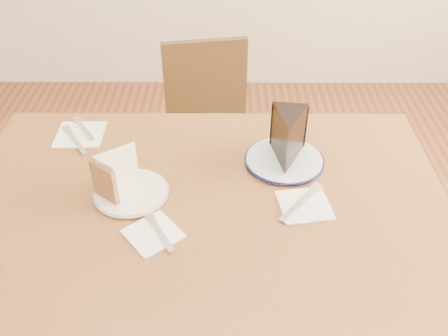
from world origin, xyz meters
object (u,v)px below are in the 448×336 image
at_px(plate_navy, 284,160).
at_px(chair_far, 211,136).
at_px(plate_cream, 131,193).
at_px(table, 205,229).
at_px(carrot_cake, 122,171).
at_px(chocolate_cake, 288,140).

bearing_deg(plate_navy, chair_far, 110.45).
bearing_deg(chair_far, plate_cream, 66.47).
bearing_deg(plate_navy, table, -143.60).
distance_m(plate_cream, plate_navy, 0.41).
height_order(carrot_cake, chocolate_cake, chocolate_cake).
xyz_separation_m(table, plate_navy, (0.21, 0.15, 0.10)).
bearing_deg(chair_far, carrot_cake, 64.60).
relative_size(table, chair_far, 1.52).
bearing_deg(carrot_cake, chocolate_cake, 52.03).
height_order(plate_cream, chocolate_cake, chocolate_cake).
xyz_separation_m(chair_far, carrot_cake, (-0.19, -0.70, 0.37)).
distance_m(carrot_cake, chocolate_cake, 0.43).
distance_m(plate_cream, chocolate_cake, 0.42).
relative_size(table, chocolate_cake, 9.08).
bearing_deg(plate_navy, plate_cream, -160.86).
height_order(chair_far, plate_navy, chair_far).
bearing_deg(table, chocolate_cake, 35.47).
relative_size(chair_far, chocolate_cake, 5.96).
xyz_separation_m(table, chair_far, (-0.01, 0.74, -0.21)).
xyz_separation_m(chair_far, plate_cream, (-0.17, -0.72, 0.32)).
bearing_deg(table, chair_far, 90.62).
distance_m(chair_far, chocolate_cake, 0.73).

